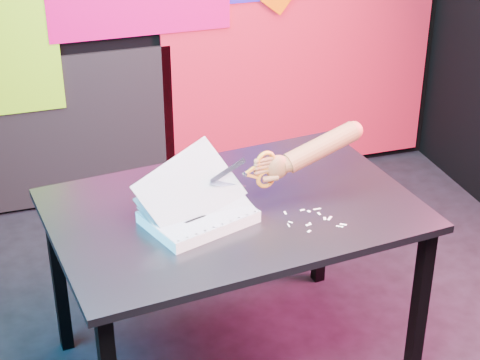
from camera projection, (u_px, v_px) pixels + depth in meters
name	position (u px, v px, depth m)	size (l,w,h in m)	color
room	(288.00, 41.00, 2.82)	(3.01, 3.01, 2.71)	black
backdrop	(199.00, 28.00, 4.25)	(2.88, 0.05, 2.08)	red
work_table	(233.00, 224.00, 3.02)	(1.43, 1.03, 0.75)	black
printout_stack	(198.00, 215.00, 2.88)	(0.45, 0.37, 0.28)	white
scissors	(261.00, 171.00, 2.95)	(0.26, 0.04, 0.15)	#B2BCD9
hand_forearm	(314.00, 150.00, 3.02)	(0.44, 0.12, 0.17)	#985D37
paper_clippings	(316.00, 219.00, 2.91)	(0.20, 0.17, 0.00)	white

